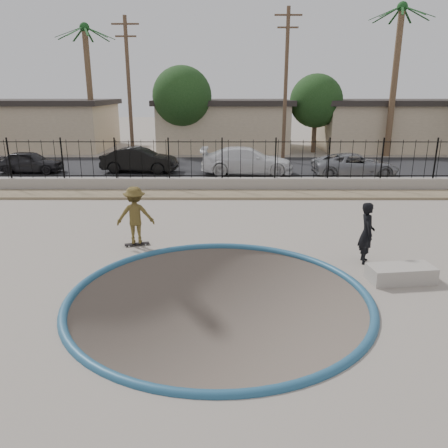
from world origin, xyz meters
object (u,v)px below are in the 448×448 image
at_px(skateboard, 137,244).
at_px(concrete_ledge, 401,274).
at_px(car_d, 355,165).
at_px(car_a, 30,162).
at_px(car_c, 247,161).
at_px(skater, 135,218).
at_px(videographer, 367,233).
at_px(car_b, 139,160).

bearing_deg(skateboard, concrete_ledge, -36.57).
xyz_separation_m(concrete_ledge, car_d, (2.73, 13.70, 0.48)).
relative_size(car_a, car_c, 0.71).
height_order(skater, concrete_ledge, skater).
bearing_deg(videographer, skateboard, 83.68).
height_order(videographer, concrete_ledge, videographer).
height_order(skateboard, car_a, car_a).
xyz_separation_m(skater, concrete_ledge, (7.09, -2.62, -0.67)).
bearing_deg(car_c, videographer, -167.23).
bearing_deg(car_a, skateboard, -144.62).
relative_size(car_a, car_d, 0.80).
relative_size(skateboard, car_b, 0.18).
relative_size(car_b, car_d, 0.93).
xyz_separation_m(videographer, car_b, (-8.80, 13.84, -0.11)).
bearing_deg(car_b, skateboard, -164.73).
relative_size(videographer, car_c, 0.33).
xyz_separation_m(car_a, car_b, (6.29, 0.16, 0.08)).
bearing_deg(car_b, car_c, -90.00).
distance_m(videographer, concrete_ledge, 1.51).
bearing_deg(concrete_ledge, videographer, 112.25).
xyz_separation_m(skater, skateboard, (0.00, -0.00, -0.82)).
height_order(skateboard, car_c, car_c).
xyz_separation_m(skateboard, videographer, (6.57, -1.36, 0.80)).
xyz_separation_m(videographer, car_a, (-15.09, 13.68, -0.19)).
xyz_separation_m(skateboard, concrete_ledge, (7.09, -2.62, 0.15)).
distance_m(skateboard, car_d, 14.82).
bearing_deg(car_c, concrete_ledge, -166.22).
distance_m(car_b, car_c, 6.21).
bearing_deg(car_a, car_c, -91.09).
bearing_deg(skater, car_b, -86.56).
relative_size(videographer, car_d, 0.37).
bearing_deg(videographer, skater, 83.68).
distance_m(skateboard, concrete_ledge, 7.56).
bearing_deg(car_a, concrete_ledge, -133.03).
xyz_separation_m(skater, car_d, (9.82, 11.08, -0.19)).
distance_m(car_b, car_d, 12.13).
xyz_separation_m(skateboard, car_b, (-2.23, 12.49, 0.69)).
bearing_deg(skater, videographer, 161.65).
height_order(skater, skateboard, skater).
height_order(skater, car_a, skater).
distance_m(concrete_ledge, car_d, 13.98).
distance_m(skater, concrete_ledge, 7.59).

